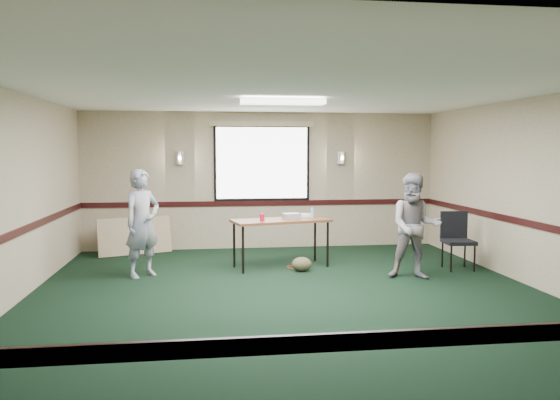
{
  "coord_description": "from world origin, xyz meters",
  "views": [
    {
      "loc": [
        -1.09,
        -6.79,
        1.93
      ],
      "look_at": [
        0.0,
        1.3,
        1.2
      ],
      "focal_mm": 35.0,
      "sensor_mm": 36.0,
      "label": 1
    }
  ],
  "objects": [
    {
      "name": "ground",
      "position": [
        0.0,
        0.0,
        0.0
      ],
      "size": [
        8.0,
        8.0,
        0.0
      ],
      "primitive_type": "plane",
      "color": "black",
      "rests_on": "ground"
    },
    {
      "name": "room_shell",
      "position": [
        0.0,
        2.12,
        1.58
      ],
      "size": [
        8.0,
        8.02,
        8.0
      ],
      "color": "tan",
      "rests_on": "ground"
    },
    {
      "name": "folding_table",
      "position": [
        0.13,
        2.12,
        0.74
      ],
      "size": [
        1.71,
        0.98,
        0.8
      ],
      "rotation": [
        0.0,
        0.0,
        0.23
      ],
      "color": "brown",
      "rests_on": "ground"
    },
    {
      "name": "projector",
      "position": [
        0.31,
        2.2,
        0.85
      ],
      "size": [
        0.3,
        0.26,
        0.09
      ],
      "primitive_type": "cube",
      "rotation": [
        0.0,
        0.0,
        0.16
      ],
      "color": "#999AA2",
      "rests_on": "folding_table"
    },
    {
      "name": "game_console",
      "position": [
        0.63,
        2.44,
        0.83
      ],
      "size": [
        0.23,
        0.19,
        0.05
      ],
      "primitive_type": "cube",
      "rotation": [
        0.0,
        0.0,
        -0.15
      ],
      "color": "white",
      "rests_on": "folding_table"
    },
    {
      "name": "red_cup",
      "position": [
        -0.2,
        1.98,
        0.86
      ],
      "size": [
        0.08,
        0.08,
        0.12
      ],
      "primitive_type": "cylinder",
      "color": "#AE0B28",
      "rests_on": "folding_table"
    },
    {
      "name": "water_bottle",
      "position": [
        0.67,
        2.22,
        0.89
      ],
      "size": [
        0.05,
        0.05,
        0.18
      ],
      "primitive_type": "cylinder",
      "color": "#7CABCB",
      "rests_on": "folding_table"
    },
    {
      "name": "duffel_bag",
      "position": [
        0.41,
        1.75,
        0.11
      ],
      "size": [
        0.38,
        0.32,
        0.23
      ],
      "primitive_type": "ellipsoid",
      "rotation": [
        0.0,
        0.0,
        0.27
      ],
      "color": "#454427",
      "rests_on": "ground"
    },
    {
      "name": "cable_coil",
      "position": [
        0.36,
        2.05,
        0.01
      ],
      "size": [
        0.31,
        0.31,
        0.01
      ],
      "primitive_type": "torus",
      "rotation": [
        0.0,
        0.0,
        -0.1
      ],
      "color": "red",
      "rests_on": "ground"
    },
    {
      "name": "folded_table",
      "position": [
        -2.44,
        3.6,
        0.35
      ],
      "size": [
        1.34,
        0.67,
        0.7
      ],
      "primitive_type": "cube",
      "rotation": [
        -0.21,
        0.0,
        0.36
      ],
      "color": "tan",
      "rests_on": "ground"
    },
    {
      "name": "conference_chair",
      "position": [
        2.99,
        1.64,
        0.55
      ],
      "size": [
        0.48,
        0.5,
        0.93
      ],
      "rotation": [
        0.0,
        0.0,
        -0.07
      ],
      "color": "black",
      "rests_on": "ground"
    },
    {
      "name": "person_left",
      "position": [
        -2.08,
        1.72,
        0.83
      ],
      "size": [
        0.72,
        0.7,
        1.66
      ],
      "primitive_type": "imported",
      "rotation": [
        0.0,
        0.0,
        0.73
      ],
      "color": "#3F4A8A",
      "rests_on": "ground"
    },
    {
      "name": "person_right",
      "position": [
        2.02,
        1.03,
        0.8
      ],
      "size": [
        0.92,
        0.8,
        1.6
      ],
      "primitive_type": "imported",
      "rotation": [
        0.0,
        0.0,
        -0.28
      ],
      "color": "#758BB6",
      "rests_on": "ground"
    }
  ]
}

